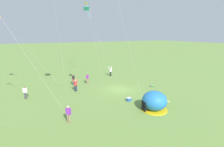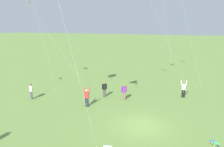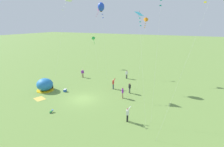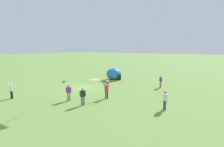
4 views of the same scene
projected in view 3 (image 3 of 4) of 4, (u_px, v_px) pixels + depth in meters
ground_plane at (83, 99)px, 26.30m from camera, size 300.00×300.00×0.00m
popup_tent at (45, 85)px, 29.43m from camera, size 2.81×2.81×2.10m
picnic_blanket at (40, 99)px, 26.39m from camera, size 2.03×1.79×0.01m
cooler_box at (65, 90)px, 29.09m from camera, size 0.47×0.59×0.44m
toddler_crawling at (51, 111)px, 22.27m from camera, size 0.27×0.55×0.32m
person_with_toddler at (127, 74)px, 35.73m from camera, size 0.41×0.51×1.72m
person_arms_raised at (128, 114)px, 20.08m from camera, size 0.49×0.68×1.89m
person_near_tent at (130, 88)px, 28.27m from camera, size 0.44×0.45×1.72m
person_watching_sky at (123, 92)px, 26.40m from camera, size 0.40×0.52×1.72m
person_center_field at (83, 73)px, 36.51m from camera, size 0.45×0.44×1.72m
person_flying_kite at (113, 83)px, 30.09m from camera, size 0.56×0.69×1.89m
kite_pink at (98, 12)px, 38.30m from camera, size 1.60×7.41×14.11m
kite_white at (67, 0)px, 28.67m from camera, size 1.62×5.13×15.53m
kite_blue at (101, 7)px, 30.90m from camera, size 2.54×2.09×14.54m
kite_green at (94, 39)px, 44.44m from camera, size 5.06×5.75×7.69m
kite_orange at (146, 21)px, 34.12m from camera, size 1.73×8.55×12.05m
kite_cyan at (139, 17)px, 21.24m from camera, size 3.52×5.93×12.49m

